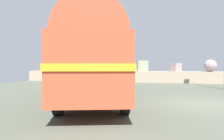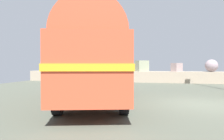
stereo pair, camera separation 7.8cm
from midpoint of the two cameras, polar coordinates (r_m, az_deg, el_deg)
The scene contains 3 objects.
ground at distance 9.76m, azimuth 23.73°, elevation -8.72°, with size 32.00×26.00×0.02m.
breakwater at distance 21.32m, azimuth 17.17°, elevation -1.55°, with size 31.36×2.12×2.48m.
vintage_coach at distance 9.59m, azimuth -4.75°, elevation 3.45°, with size 4.62×8.91×3.70m.
Camera 2 is at (-1.82, -9.43, 1.67)m, focal length 33.22 mm.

